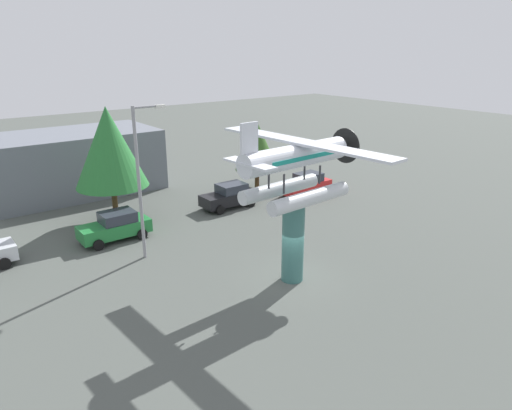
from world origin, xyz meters
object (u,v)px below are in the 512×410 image
Objects in this scene: car_mid_green at (115,226)px; car_far_black at (230,196)px; streetlight_primary at (142,173)px; floatplane_monument at (297,166)px; tree_east at (109,147)px; display_pedestal at (293,241)px; car_distant_red at (306,184)px; storefront_building at (73,163)px; tree_center_back at (257,146)px.

car_far_black is at bearing -174.89° from car_mid_green.
streetlight_primary reaches higher than car_far_black.
floatplane_monument is 8.50m from streetlight_primary.
floatplane_monument is 2.49× the size of car_far_black.
tree_east is (-4.11, 13.15, -0.77)m from floatplane_monument.
display_pedestal is 1.01× the size of car_distant_red.
car_distant_red is 18.69m from storefront_building.
car_mid_green and car_distant_red have the same top height.
car_mid_green is 1.00× the size of car_far_black.
car_distant_red is 0.33× the size of storefront_building.
car_far_black is 9.11m from tree_east.
car_distant_red is at bearing 43.86° from display_pedestal.
car_distant_red is (10.19, 9.91, -5.02)m from floatplane_monument.
display_pedestal is 0.41× the size of floatplane_monument.
storefront_building is (0.74, 15.01, -2.41)m from streetlight_primary.
streetlight_primary is at bearing 26.41° from car_far_black.
floatplane_monument is at bearing -72.65° from tree_east.
storefront_building is (-14.18, 12.08, 1.53)m from car_distant_red.
tree_center_back reaches higher than display_pedestal.
floatplane_monument is at bearing -120.56° from tree_center_back.
car_mid_green is 8.98m from car_far_black.
streetlight_primary is at bearing -95.74° from tree_east.
streetlight_primary is 15.22m from storefront_building.
display_pedestal is 1.01× the size of car_mid_green.
display_pedestal is at bearing -120.96° from tree_center_back.
car_mid_green is 5.20m from tree_east.
display_pedestal reaches higher than car_distant_red.
tree_east reaches higher than car_mid_green.
tree_center_back is (12.52, 6.21, -1.10)m from streetlight_primary.
display_pedestal is at bearing 116.19° from car_mid_green.
floatplane_monument is 13.80m from tree_east.
display_pedestal is 0.75× the size of tree_center_back.
tree_east is (-3.98, 13.16, 3.02)m from display_pedestal.
car_mid_green is 13.63m from tree_center_back.
streetlight_primary is (-4.73, 6.98, -1.08)m from floatplane_monument.
car_distant_red is at bearing 178.29° from car_mid_green.
tree_east reaches higher than storefront_building.
car_distant_red is 15.27m from tree_east.
streetlight_primary reaches higher than storefront_building.
car_distant_red is at bearing 11.10° from streetlight_primary.
tree_east reaches higher than display_pedestal.
car_mid_green is at bearing -167.76° from tree_center_back.
display_pedestal is 14.37m from car_distant_red.
car_far_black is (3.70, 11.17, -5.02)m from floatplane_monument.
storefront_building is at bearing 89.21° from tree_east.
streetlight_primary is at bearing 98.50° from car_mid_green.
floatplane_monument is at bearing 71.65° from car_far_black.
floatplane_monument is at bearing -55.90° from streetlight_primary.
car_distant_red is at bearing 169.00° from car_far_black.
tree_center_back reaches higher than car_mid_green.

